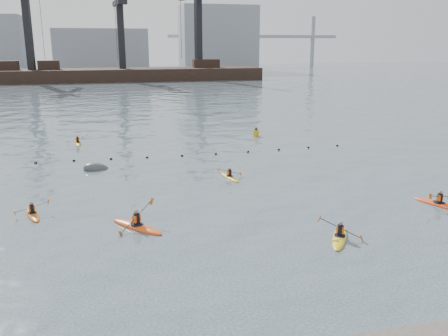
# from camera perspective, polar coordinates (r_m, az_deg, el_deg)

# --- Properties ---
(ground) EXTENTS (400.00, 400.00, 0.00)m
(ground) POSITION_cam_1_polar(r_m,az_deg,el_deg) (20.47, 2.47, -12.89)
(ground) COLOR #323F49
(ground) RESTS_ON ground
(float_line) EXTENTS (33.24, 0.73, 0.24)m
(float_line) POSITION_cam_1_polar(r_m,az_deg,el_deg) (41.26, -7.19, 1.41)
(float_line) COLOR black
(float_line) RESTS_ON ground
(barge_pier) EXTENTS (72.00, 19.30, 29.50)m
(barge_pier) POSITION_cam_1_polar(r_m,az_deg,el_deg) (127.66, -12.15, 11.08)
(barge_pier) COLOR black
(barge_pier) RESTS_ON ground
(skyline) EXTENTS (141.00, 28.00, 22.00)m
(skyline) POSITION_cam_1_polar(r_m,az_deg,el_deg) (167.78, -12.04, 14.42)
(skyline) COLOR gray
(skyline) RESTS_ON ground
(kayaker_0) EXTENTS (2.85, 3.27, 1.48)m
(kayaker_0) POSITION_cam_1_polar(r_m,az_deg,el_deg) (25.76, -10.43, -6.85)
(kayaker_0) COLOR #EB4D16
(kayaker_0) RESTS_ON ground
(kayaker_1) EXTENTS (2.33, 3.14, 1.25)m
(kayaker_1) POSITION_cam_1_polar(r_m,az_deg,el_deg) (24.69, 13.75, -8.04)
(kayaker_1) COLOR yellow
(kayaker_1) RESTS_ON ground
(kayaker_2) EXTENTS (1.88, 2.91, 0.92)m
(kayaker_2) POSITION_cam_1_polar(r_m,az_deg,el_deg) (29.24, -22.05, -5.12)
(kayaker_2) COLOR #C46112
(kayaker_2) RESTS_ON ground
(kayaker_3) EXTENTS (1.93, 2.89, 1.01)m
(kayaker_3) POSITION_cam_1_polar(r_m,az_deg,el_deg) (34.44, 0.67, -1.07)
(kayaker_3) COLOR gold
(kayaker_3) RESTS_ON ground
(kayaker_4) EXTENTS (2.16, 3.37, 1.11)m
(kayaker_4) POSITION_cam_1_polar(r_m,az_deg,el_deg) (31.52, 24.46, -3.94)
(kayaker_4) COLOR #EB4116
(kayaker_4) RESTS_ON ground
(kayaker_5) EXTENTS (1.97, 2.93, 1.02)m
(kayaker_5) POSITION_cam_1_polar(r_m,az_deg,el_deg) (48.35, -17.18, 2.91)
(kayaker_5) COLOR gold
(kayaker_5) RESTS_ON ground
(mooring_buoy) EXTENTS (2.33, 1.52, 1.39)m
(mooring_buoy) POSITION_cam_1_polar(r_m,az_deg,el_deg) (38.17, -15.10, -0.14)
(mooring_buoy) COLOR #424448
(mooring_buoy) RESTS_ON ground
(nav_buoy) EXTENTS (0.62, 0.62, 1.13)m
(nav_buoy) POSITION_cam_1_polar(r_m,az_deg,el_deg) (50.07, 3.86, 4.23)
(nav_buoy) COLOR gold
(nav_buoy) RESTS_ON ground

